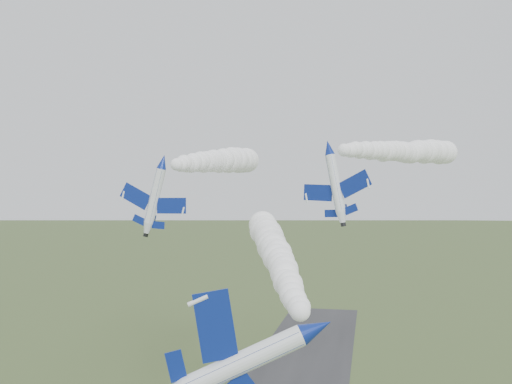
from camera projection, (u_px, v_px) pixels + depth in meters
jet_lead at (317, 329)px, 42.67m from camera, size 6.22×14.13×10.93m
smoke_trail_jet_lead at (276, 253)px, 78.46m from camera, size 23.71×62.84×5.24m
jet_pair_left at (163, 162)px, 77.65m from camera, size 9.32×11.54×3.45m
smoke_trail_jet_pair_left at (218, 161)px, 106.66m from camera, size 6.45×54.45×5.54m
jet_pair_right at (328, 147)px, 74.10m from camera, size 9.37×10.99×3.24m
smoke_trail_jet_pair_right at (406, 151)px, 98.41m from camera, size 24.43×51.31×4.81m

